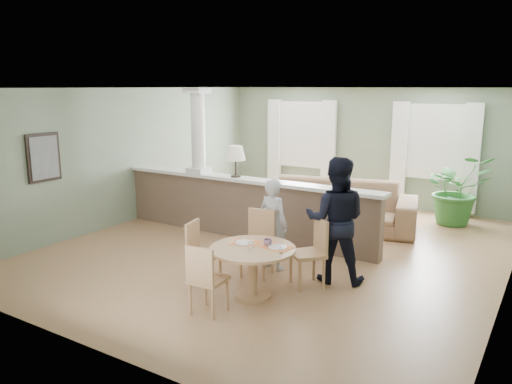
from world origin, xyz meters
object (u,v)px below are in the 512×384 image
Objects in this scene: chair_near at (205,277)px; houseplant at (456,189)px; child_person at (274,224)px; dining_table at (253,258)px; man_person at (336,220)px; sofa at (333,205)px; chair_far_boy at (259,239)px; chair_side at (200,250)px; chair_far_man at (313,249)px.

houseplant is at bearing -109.85° from chair_near.
dining_table is at bearing 116.72° from child_person.
child_person is 0.78× the size of man_person.
sofa is 2.86m from chair_far_boy.
houseplant reaches higher than chair_side.
chair_side is (-0.51, -0.74, -0.04)m from chair_far_boy.
chair_near is (-0.20, -0.76, -0.05)m from dining_table.
houseplant is 4.51m from child_person.
houseplant is 1.02× the size of child_person.
chair_near is 2.09m from man_person.
dining_table is (-1.54, -5.17, -0.17)m from houseplant.
houseplant is at bearing 24.77° from sofa.
chair_side is (-2.43, -5.16, -0.22)m from houseplant.
chair_far_boy reaches higher than chair_near.
chair_side reaches higher than dining_table.
chair_side is (-1.37, -0.75, -0.04)m from chair_far_man.
chair_far_man reaches higher than chair_near.
dining_table is at bearing 39.80° from man_person.
dining_table is 0.83m from chair_far_boy.
sofa is 2.80× the size of dining_table.
chair_far_man is (0.49, 0.76, -0.01)m from dining_table.
sofa reaches higher than chair_near.
sofa is 2.21× the size of houseplant.
chair_near is at bearing -106.44° from houseplant.
sofa is at bearing -141.72° from houseplant.
houseplant reaches higher than dining_table.
chair_side is at bearing 71.38° from child_person.
chair_far_boy is 1.00× the size of chair_far_man.
child_person is (-0.10, 1.81, 0.21)m from chair_near.
chair_side is at bearing -110.66° from sofa.
child_person reaches higher than chair_near.
dining_table is 1.10m from child_person.
chair_far_boy is 0.36m from child_person.
dining_table is 1.27× the size of chair_side.
dining_table is 0.90m from chair_far_man.
dining_table is at bearing -108.47° from chair_near.
chair_far_man is at bearing -73.17° from chair_side.
child_person is (-0.79, 0.29, 0.17)m from chair_far_man.
sofa is at bearing -76.29° from child_person.
chair_near reaches higher than dining_table.
sofa reaches higher than chair_side.
man_person reaches higher than houseplant.
man_person is at bearing -101.98° from houseplant.
man_person reaches higher than chair_near.
sofa is at bearing -19.08° from chair_side.
sofa is 3.56× the size of chair_near.
man_person is (0.19, 0.33, 0.37)m from chair_far_man.
houseplant is 4.83m from chair_far_boy.
sofa is 2.26× the size of child_person.
chair_near is at bearing -150.30° from chair_side.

